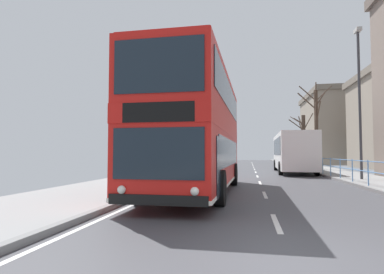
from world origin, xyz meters
The scene contains 8 objects.
ground centered at (-0.72, 0.00, 0.04)m, with size 15.80×140.00×0.20m.
double_decker_bus_main centered at (-2.53, 7.57, 2.36)m, with size 2.84×10.45×4.52m.
background_bus_far_lane centered at (2.93, 21.82, 1.66)m, with size 2.88×10.38×3.03m.
pedestrian_railing_far_kerb centered at (4.45, 18.50, 0.88)m, with size 0.05×33.68×1.10m.
street_lamp_far_side centered at (5.40, 13.83, 4.87)m, with size 0.28×0.60×8.23m.
bare_tree_far_00 centered at (5.78, 34.22, 3.27)m, with size 2.60×2.93×6.01m.
bare_tree_far_01 centered at (5.31, 24.69, 4.00)m, with size 3.20×1.94×7.53m.
background_building_00 centered at (14.26, 45.68, 5.28)m, with size 12.25×14.58×10.50m.
Camera 1 is at (-0.59, -4.67, 1.52)m, focal length 29.89 mm.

